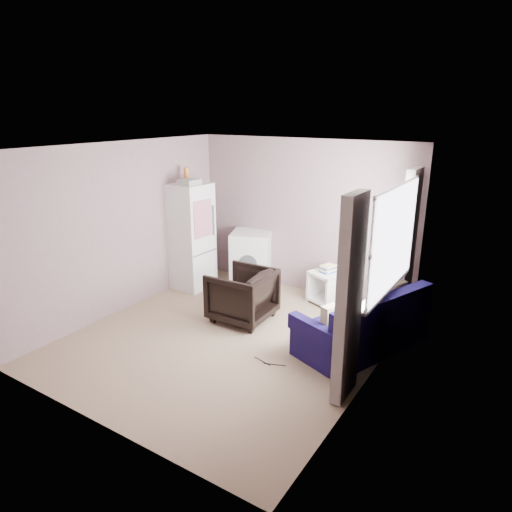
# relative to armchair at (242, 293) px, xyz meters

# --- Properties ---
(room) EXTENTS (3.84, 4.24, 2.54)m
(room) POSITION_rel_armchair_xyz_m (0.19, -0.57, 0.84)
(room) COLOR #977C62
(room) RESTS_ON ground
(armchair) EXTENTS (0.79, 0.84, 0.83)m
(armchair) POSITION_rel_armchair_xyz_m (0.00, 0.00, 0.00)
(armchair) COLOR black
(armchair) RESTS_ON ground
(fridge) EXTENTS (0.65, 0.63, 2.02)m
(fridge) POSITION_rel_armchair_xyz_m (-1.46, 0.62, 0.49)
(fridge) COLOR silver
(fridge) RESTS_ON ground
(washing_machine) EXTENTS (0.86, 0.86, 0.93)m
(washing_machine) POSITION_rel_armchair_xyz_m (-0.67, 1.28, 0.07)
(washing_machine) COLOR silver
(washing_machine) RESTS_ON ground
(side_table) EXTENTS (0.60, 0.60, 0.64)m
(side_table) POSITION_rel_armchair_xyz_m (0.79, 1.20, -0.12)
(side_table) COLOR white
(side_table) RESTS_ON ground
(sofa) EXTENTS (1.39, 1.96, 0.80)m
(sofa) POSITION_rel_armchair_xyz_m (1.79, 0.12, -0.13)
(sofa) COLOR #140E40
(sofa) RESTS_ON ground
(window_dressing) EXTENTS (0.17, 2.62, 2.18)m
(window_dressing) POSITION_rel_armchair_xyz_m (1.96, 0.12, 0.69)
(window_dressing) COLOR white
(window_dressing) RESTS_ON ground
(floor_cables) EXTENTS (0.43, 0.11, 0.01)m
(floor_cables) POSITION_rel_armchair_xyz_m (0.95, -0.84, -0.41)
(floor_cables) COLOR black
(floor_cables) RESTS_ON ground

